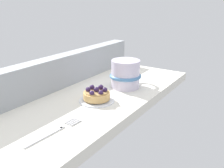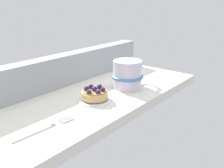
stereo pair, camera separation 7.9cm
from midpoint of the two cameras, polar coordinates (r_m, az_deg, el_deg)
The scene contains 6 objects.
ground_plane at distance 80.27cm, azimuth -1.43°, elevation -3.24°, with size 78.11×33.19×2.99cm, color silver.
window_rail_back at distance 87.39cm, azimuth -8.47°, elevation 3.05°, with size 76.55×5.18×10.32cm, color #9EA3A8.
dessert_plate at distance 74.70cm, azimuth -0.85°, elevation -3.47°, with size 10.25×10.25×0.72cm.
raspberry_tart at distance 74.07cm, azimuth -0.85°, elevation -2.21°, with size 7.71×7.71×3.59cm.
coffee_mug at distance 84.33cm, azimuth 6.22°, elevation 2.10°, with size 13.90×10.49×9.21cm.
dessert_fork at distance 60.44cm, azimuth -11.02°, elevation -9.63°, with size 15.81×2.62×0.60cm.
Camera 2 is at (-53.93, -51.68, 28.95)cm, focal length 41.15 mm.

